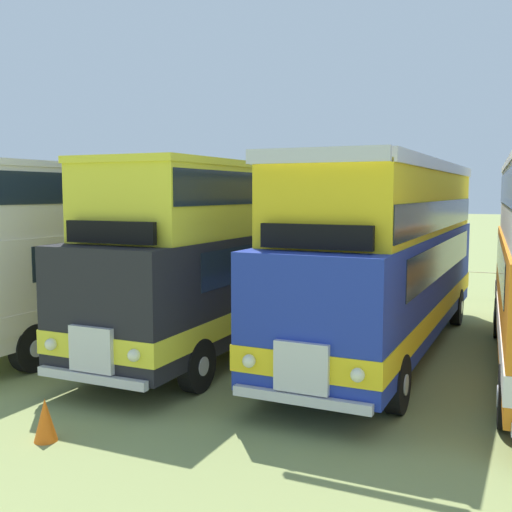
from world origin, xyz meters
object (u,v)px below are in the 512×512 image
object	(u,v)px
bus_first_in_row	(112,241)
cone_near_end	(45,420)
bus_third_in_row	(389,253)
bus_second_in_row	(237,245)

from	to	relation	value
bus_first_in_row	cone_near_end	bearing A→B (deg)	-60.64
bus_third_in_row	bus_second_in_row	bearing A→B (deg)	-172.21
bus_first_in_row	bus_third_in_row	world-z (taller)	bus_third_in_row
bus_first_in_row	bus_third_in_row	size ratio (longest dim) A/B	1.00
bus_second_in_row	cone_near_end	size ratio (longest dim) A/B	16.75
bus_third_in_row	cone_near_end	xyz separation A→B (m)	(-3.66, -7.58, -2.03)
bus_first_in_row	bus_second_in_row	bearing A→B (deg)	2.35
bus_first_in_row	cone_near_end	xyz separation A→B (m)	(3.88, -6.90, -2.14)
cone_near_end	bus_second_in_row	bearing A→B (deg)	90.92
bus_first_in_row	bus_third_in_row	distance (m)	7.58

